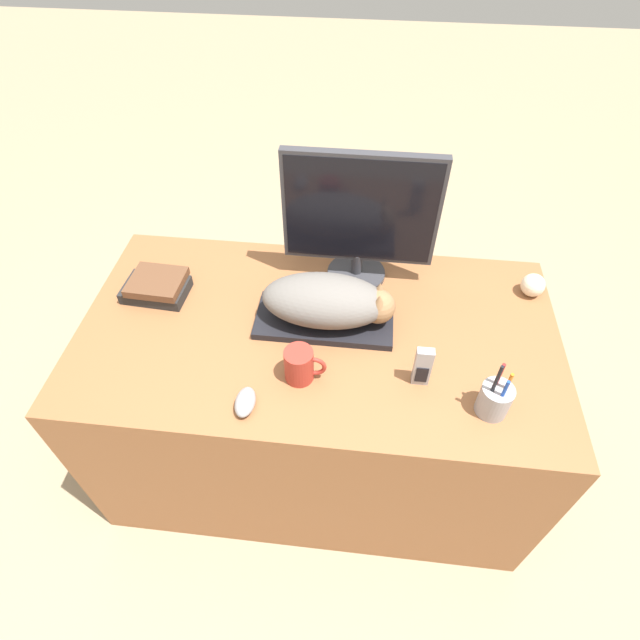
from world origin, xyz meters
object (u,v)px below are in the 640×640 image
baseball (533,285)px  phone (423,367)px  pen_cup (495,399)px  monitor (360,216)px  keyboard (324,320)px  computer_mouse (245,402)px  book_stack (156,287)px  cat (330,301)px  coffee_mug (300,365)px

baseball → phone: bearing=-132.9°
pen_cup → monitor: bearing=128.1°
pen_cup → baseball: bearing=68.8°
keyboard → phone: phone is taller
monitor → phone: (0.20, -0.42, -0.18)m
computer_mouse → book_stack: book_stack is taller
cat → monitor: 0.28m
baseball → computer_mouse: bearing=-147.5°
keyboard → book_stack: book_stack is taller
keyboard → book_stack: size_ratio=2.01×
computer_mouse → book_stack: size_ratio=0.45×
cat → pen_cup: (0.46, -0.27, -0.05)m
keyboard → cat: 0.09m
monitor → keyboard: bearing=-110.1°
pen_cup → phone: (-0.19, 0.07, 0.01)m
cat → coffee_mug: size_ratio=3.39×
phone → cat: bearing=144.6°
pen_cup → book_stack: 1.08m
coffee_mug → computer_mouse: bearing=-139.4°
coffee_mug → baseball: 0.81m
coffee_mug → book_stack: coffee_mug is taller
book_stack → monitor: bearing=14.3°
cat → book_stack: size_ratio=1.90×
cat → monitor: size_ratio=0.83×
keyboard → computer_mouse: 0.37m
baseball → phone: phone is taller
monitor → baseball: size_ratio=6.31×
pen_cup → baseball: (0.18, 0.47, -0.01)m
keyboard → monitor: bearing=69.9°
monitor → computer_mouse: size_ratio=5.03×
cat → phone: bearing=-35.4°
computer_mouse → cat: bearing=59.4°
cat → book_stack: 0.58m
coffee_mug → baseball: bearing=30.8°
coffee_mug → pen_cup: 0.52m
pen_cup → coffee_mug: bearing=174.2°
coffee_mug → phone: phone is taller
cat → pen_cup: 0.53m
keyboard → phone: size_ratio=3.16×
book_stack → computer_mouse: bearing=-46.3°
monitor → book_stack: bearing=-165.7°
computer_mouse → coffee_mug: bearing=40.6°
monitor → pen_cup: size_ratio=2.46×
computer_mouse → coffee_mug: (0.13, 0.11, 0.03)m
baseball → phone: size_ratio=0.57×
phone → computer_mouse: bearing=-163.8°
keyboard → baseball: bearing=17.3°
coffee_mug → phone: size_ratio=0.88×
keyboard → book_stack: (-0.55, 0.07, 0.02)m
keyboard → computer_mouse: bearing=-118.4°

